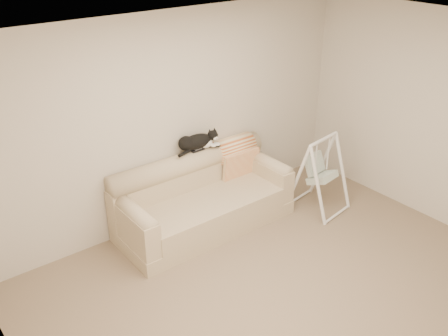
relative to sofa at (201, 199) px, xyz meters
The scene contains 8 objects.
ground_plane 1.65m from the sofa, 92.40° to the right, with size 5.00×5.00×0.00m, color #786656.
room_shell 2.00m from the sofa, 92.40° to the right, with size 5.04×4.04×2.60m.
sofa is the anchor object (origin of this frame).
remote_a 0.62m from the sofa, 61.33° to the left, with size 0.18×0.05×0.03m.
remote_b 0.69m from the sofa, 31.41° to the left, with size 0.17×0.11×0.02m.
tuxedo_cat 0.72m from the sofa, 62.87° to the left, with size 0.61×0.25×0.24m.
throw_blanket 0.83m from the sofa, 17.96° to the left, with size 0.56×0.38×0.58m.
baby_swing 1.58m from the sofa, 23.16° to the right, with size 0.71×0.75×1.02m.
Camera 1 is at (-2.99, -2.78, 3.49)m, focal length 40.00 mm.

